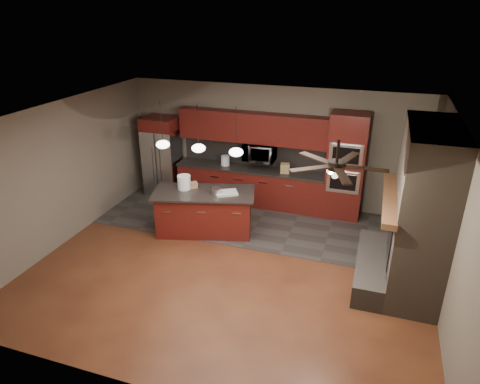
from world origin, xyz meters
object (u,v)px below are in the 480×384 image
at_px(kitchen_island, 204,212).
at_px(white_bucket, 184,182).
at_px(paint_tray, 226,193).
at_px(counter_bucket, 225,161).
at_px(counter_box, 285,168).
at_px(cardboard_box, 192,185).
at_px(microwave, 260,152).
at_px(paint_can, 217,191).
at_px(refrigerator, 163,156).
at_px(oven_tower, 346,167).

height_order(kitchen_island, white_bucket, white_bucket).
bearing_deg(white_bucket, paint_tray, 2.24).
xyz_separation_m(kitchen_island, counter_bucket, (-0.15, 1.69, 0.55)).
bearing_deg(kitchen_island, counter_box, 36.11).
bearing_deg(cardboard_box, microwave, 19.17).
bearing_deg(counter_box, paint_can, -132.74).
bearing_deg(white_bucket, counter_bucket, 79.85).
bearing_deg(refrigerator, microwave, 3.05).
xyz_separation_m(white_bucket, cardboard_box, (0.14, 0.10, -0.09)).
bearing_deg(refrigerator, paint_can, -38.26).
bearing_deg(refrigerator, paint_tray, -34.54).
xyz_separation_m(refrigerator, counter_box, (3.10, 0.03, 0.03)).
bearing_deg(paint_tray, oven_tower, 6.78).
height_order(oven_tower, cardboard_box, oven_tower).
height_order(kitchen_island, counter_box, counter_box).
relative_size(white_bucket, paint_tray, 0.68).
xyz_separation_m(paint_tray, cardboard_box, (-0.78, 0.07, 0.04)).
height_order(oven_tower, counter_box, oven_tower).
xyz_separation_m(refrigerator, counter_bucket, (1.63, 0.08, 0.03)).
bearing_deg(white_bucket, refrigerator, 129.95).
bearing_deg(counter_bucket, microwave, 3.42).
height_order(paint_can, cardboard_box, paint_can).
height_order(microwave, white_bucket, microwave).
xyz_separation_m(paint_can, cardboard_box, (-0.60, 0.15, -0.00)).
relative_size(paint_tray, cardboard_box, 2.25).
xyz_separation_m(refrigerator, kitchen_island, (1.78, -1.61, -0.52)).
xyz_separation_m(microwave, white_bucket, (-1.13, -1.72, -0.23)).
relative_size(white_bucket, cardboard_box, 1.53).
height_order(refrigerator, counter_box, refrigerator).
distance_m(refrigerator, kitchen_island, 2.45).
distance_m(refrigerator, counter_bucket, 1.63).
xyz_separation_m(paint_can, counter_box, (1.03, 1.66, 0.03)).
relative_size(refrigerator, paint_can, 10.09).
relative_size(counter_bucket, counter_box, 1.02).
bearing_deg(paint_can, paint_tray, 24.37).
height_order(white_bucket, counter_box, white_bucket).
xyz_separation_m(refrigerator, cardboard_box, (1.47, -1.48, -0.00)).
xyz_separation_m(oven_tower, counter_bucket, (-2.81, 0.01, -0.18)).
bearing_deg(refrigerator, counter_box, 0.58).
height_order(oven_tower, microwave, oven_tower).
bearing_deg(oven_tower, kitchen_island, -147.61).
distance_m(white_bucket, counter_bucket, 1.69).
distance_m(white_bucket, counter_box, 2.40).
bearing_deg(kitchen_island, paint_can, -18.36).
bearing_deg(white_bucket, counter_box, 42.35).
xyz_separation_m(kitchen_island, cardboard_box, (-0.31, 0.13, 0.52)).
relative_size(paint_can, counter_box, 0.86).
relative_size(cardboard_box, counter_box, 0.85).
height_order(white_bucket, paint_can, white_bucket).
bearing_deg(kitchen_island, paint_tray, -7.17).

